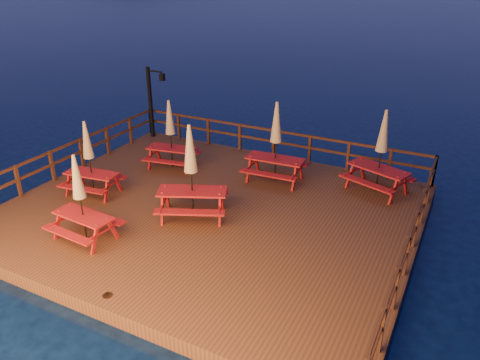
{
  "coord_description": "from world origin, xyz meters",
  "views": [
    {
      "loc": [
        6.59,
        -10.8,
        7.31
      ],
      "look_at": [
        0.73,
        0.6,
        1.29
      ],
      "focal_mm": 35.0,
      "sensor_mm": 36.0,
      "label": 1
    }
  ],
  "objects_px": {
    "picnic_table_0": "(381,150)",
    "picnic_table_1": "(89,157)",
    "picnic_table_2": "(191,171)",
    "lamp_post": "(153,96)"
  },
  "relations": [
    {
      "from": "picnic_table_0",
      "to": "picnic_table_1",
      "type": "bearing_deg",
      "value": -132.04
    },
    {
      "from": "picnic_table_0",
      "to": "picnic_table_2",
      "type": "relative_size",
      "value": 0.97
    },
    {
      "from": "picnic_table_0",
      "to": "picnic_table_1",
      "type": "relative_size",
      "value": 1.12
    },
    {
      "from": "picnic_table_0",
      "to": "picnic_table_1",
      "type": "height_order",
      "value": "picnic_table_0"
    },
    {
      "from": "lamp_post",
      "to": "picnic_table_2",
      "type": "xyz_separation_m",
      "value": [
        5.17,
        -5.16,
        -0.31
      ]
    },
    {
      "from": "picnic_table_0",
      "to": "picnic_table_1",
      "type": "distance_m",
      "value": 9.29
    },
    {
      "from": "picnic_table_0",
      "to": "picnic_table_1",
      "type": "xyz_separation_m",
      "value": [
        -8.18,
        -4.41,
        -0.16
      ]
    },
    {
      "from": "picnic_table_0",
      "to": "picnic_table_2",
      "type": "bearing_deg",
      "value": -117.12
    },
    {
      "from": "picnic_table_1",
      "to": "picnic_table_2",
      "type": "xyz_separation_m",
      "value": [
        3.7,
        0.2,
        0.2
      ]
    },
    {
      "from": "lamp_post",
      "to": "picnic_table_1",
      "type": "bearing_deg",
      "value": -74.72
    }
  ]
}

